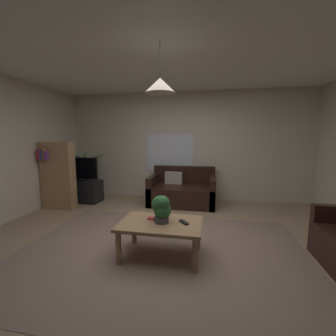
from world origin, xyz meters
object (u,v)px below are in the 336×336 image
object	(u,v)px
book_on_table_0	(152,218)
potted_plant_on_table	(162,207)
coffee_table	(161,227)
tv	(80,169)
tv_stand	(82,191)
potted_palm_corner	(87,174)
couch_under_window	(182,192)
remote_on_table_0	(184,222)
pendant_lamp	(160,85)
bookshelf_corner	(58,175)

from	to	relation	value
book_on_table_0	potted_plant_on_table	xyz separation A→B (m)	(0.14, -0.08, 0.18)
coffee_table	tv	bearing A→B (deg)	139.71
potted_plant_on_table	tv_stand	distance (m)	3.13
potted_plant_on_table	tv	bearing A→B (deg)	139.91
potted_plant_on_table	tv_stand	world-z (taller)	potted_plant_on_table
potted_palm_corner	tv_stand	bearing A→B (deg)	-73.67
couch_under_window	remote_on_table_0	bearing A→B (deg)	-82.30
couch_under_window	coffee_table	bearing A→B (deg)	-89.58
tv_stand	pendant_lamp	bearing A→B (deg)	-40.60
pendant_lamp	book_on_table_0	bearing A→B (deg)	147.23
coffee_table	potted_palm_corner	world-z (taller)	potted_palm_corner
book_on_table_0	potted_palm_corner	world-z (taller)	potted_palm_corner
book_on_table_0	bookshelf_corner	bearing A→B (deg)	150.05
couch_under_window	bookshelf_corner	xyz separation A→B (m)	(-2.52, -0.80, 0.44)
tv_stand	potted_plant_on_table	bearing A→B (deg)	-40.40
couch_under_window	bookshelf_corner	distance (m)	2.68
potted_palm_corner	pendant_lamp	size ratio (longest dim) A/B	2.10
pendant_lamp	coffee_table	bearing A→B (deg)	0.00
remote_on_table_0	tv	size ratio (longest dim) A/B	0.18
coffee_table	potted_plant_on_table	xyz separation A→B (m)	(0.01, 0.00, 0.26)
couch_under_window	pendant_lamp	xyz separation A→B (m)	(0.02, -2.27, 1.81)
book_on_table_0	tv_stand	size ratio (longest dim) A/B	0.13
book_on_table_0	pendant_lamp	world-z (taller)	pendant_lamp
book_on_table_0	remote_on_table_0	size ratio (longest dim) A/B	0.75
tv_stand	pendant_lamp	distance (m)	3.60
couch_under_window	coffee_table	xyz separation A→B (m)	(0.02, -2.27, 0.10)
potted_plant_on_table	bookshelf_corner	xyz separation A→B (m)	(-2.55, 1.47, 0.08)
couch_under_window	remote_on_table_0	world-z (taller)	couch_under_window
potted_palm_corner	bookshelf_corner	size ratio (longest dim) A/B	0.85
tv	potted_plant_on_table	bearing A→B (deg)	-40.09
book_on_table_0	tv_stand	xyz separation A→B (m)	(-2.23, 1.94, -0.20)
coffee_table	remote_on_table_0	xyz separation A→B (m)	(0.29, 0.02, 0.08)
tv_stand	bookshelf_corner	distance (m)	0.74
bookshelf_corner	potted_plant_on_table	bearing A→B (deg)	-29.90
bookshelf_corner	remote_on_table_0	bearing A→B (deg)	-27.14
potted_plant_on_table	potted_palm_corner	size ratio (longest dim) A/B	0.29
book_on_table_0	tv_stand	bearing A→B (deg)	139.00
tv_stand	tv	world-z (taller)	tv
book_on_table_0	bookshelf_corner	size ratio (longest dim) A/B	0.09
coffee_table	potted_plant_on_table	distance (m)	0.26
book_on_table_0	tv	bearing A→B (deg)	139.32
couch_under_window	tv_stand	xyz separation A→B (m)	(-2.34, -0.25, -0.02)
couch_under_window	bookshelf_corner	size ratio (longest dim) A/B	1.03
book_on_table_0	potted_plant_on_table	size ratio (longest dim) A/B	0.35
potted_palm_corner	bookshelf_corner	xyz separation A→B (m)	(-0.03, -1.08, 0.16)
couch_under_window	book_on_table_0	xyz separation A→B (m)	(-0.11, -2.19, 0.18)
remote_on_table_0	potted_plant_on_table	size ratio (longest dim) A/B	0.46
couch_under_window	pendant_lamp	bearing A→B (deg)	-89.58
tv_stand	bookshelf_corner	world-z (taller)	bookshelf_corner
remote_on_table_0	potted_plant_on_table	bearing A→B (deg)	-34.31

